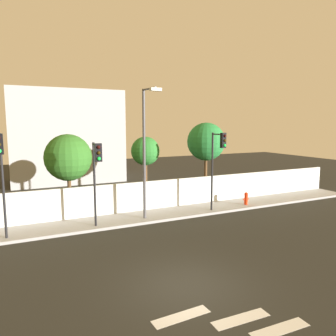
# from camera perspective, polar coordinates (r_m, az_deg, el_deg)

# --- Properties ---
(ground_plane) EXTENTS (80.00, 80.00, 0.00)m
(ground_plane) POSITION_cam_1_polar(r_m,az_deg,el_deg) (12.06, 3.12, -19.77)
(ground_plane) COLOR #272620
(sidewalk) EXTENTS (36.00, 2.40, 0.15)m
(sidewalk) POSITION_cam_1_polar(r_m,az_deg,el_deg) (19.10, -9.06, -9.05)
(sidewalk) COLOR #A0A0A0
(sidewalk) RESTS_ON ground
(perimeter_wall) EXTENTS (36.00, 0.18, 1.80)m
(perimeter_wall) POSITION_cam_1_polar(r_m,az_deg,el_deg) (20.04, -10.20, -5.38)
(perimeter_wall) COLOR silver
(perimeter_wall) RESTS_ON sidewalk
(traffic_light_left) EXTENTS (0.34, 1.32, 4.46)m
(traffic_light_left) POSITION_cam_1_polar(r_m,az_deg,el_deg) (16.89, -12.34, 0.24)
(traffic_light_left) COLOR black
(traffic_light_left) RESTS_ON sidewalk
(traffic_light_center) EXTENTS (0.45, 1.08, 4.87)m
(traffic_light_center) POSITION_cam_1_polar(r_m,az_deg,el_deg) (20.07, 8.70, 2.28)
(traffic_light_center) COLOR black
(traffic_light_center) RESTS_ON sidewalk
(traffic_light_right) EXTENTS (0.34, 1.28, 4.99)m
(traffic_light_right) POSITION_cam_1_polar(r_m,az_deg,el_deg) (16.44, -27.09, 0.61)
(traffic_light_right) COLOR black
(traffic_light_right) RESTS_ON sidewalk
(street_lamp_curbside) EXTENTS (0.61, 1.70, 7.29)m
(street_lamp_curbside) POSITION_cam_1_polar(r_m,az_deg,el_deg) (18.24, -3.93, 4.05)
(street_lamp_curbside) COLOR #4C4C51
(street_lamp_curbside) RESTS_ON sidewalk
(fire_hydrant) EXTENTS (0.44, 0.26, 0.84)m
(fire_hydrant) POSITION_cam_1_polar(r_m,az_deg,el_deg) (22.68, 13.44, -5.09)
(fire_hydrant) COLOR red
(fire_hydrant) RESTS_ON sidewalk
(roadside_tree_midleft) EXTENTS (2.82, 2.82, 4.95)m
(roadside_tree_midleft) POSITION_cam_1_polar(r_m,az_deg,el_deg) (20.53, -17.00, 1.72)
(roadside_tree_midleft) COLOR brown
(roadside_tree_midleft) RESTS_ON ground
(roadside_tree_midright) EXTENTS (1.91, 1.91, 4.70)m
(roadside_tree_midright) POSITION_cam_1_polar(r_m,az_deg,el_deg) (21.85, -3.97, 2.84)
(roadside_tree_midright) COLOR brown
(roadside_tree_midright) RESTS_ON ground
(roadside_tree_rightmost) EXTENTS (2.76, 2.76, 5.63)m
(roadside_tree_rightmost) POSITION_cam_1_polar(r_m,az_deg,el_deg) (24.00, 6.65, 4.53)
(roadside_tree_rightmost) COLOR brown
(roadside_tree_rightmost) RESTS_ON ground
(low_building_distant) EXTENTS (10.14, 6.00, 8.64)m
(low_building_distant) POSITION_cam_1_polar(r_m,az_deg,el_deg) (33.21, -17.38, 5.27)
(low_building_distant) COLOR #ABABAB
(low_building_distant) RESTS_ON ground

